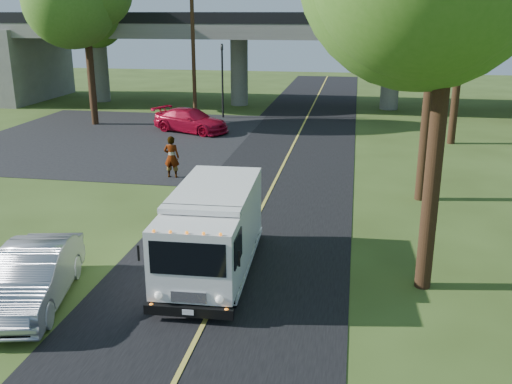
% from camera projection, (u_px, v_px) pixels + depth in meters
% --- Properties ---
extents(ground, '(120.00, 120.00, 0.00)m').
position_uv_depth(ground, '(222.00, 287.00, 15.91)').
color(ground, '#364A1A').
rests_on(ground, ground).
extents(road, '(7.00, 90.00, 0.02)m').
position_uv_depth(road, '(273.00, 184.00, 25.29)').
color(road, black).
rests_on(road, ground).
extents(parking_lot, '(16.00, 18.00, 0.01)m').
position_uv_depth(parking_lot, '(113.00, 138.00, 34.61)').
color(parking_lot, black).
rests_on(parking_lot, ground).
extents(lane_line, '(0.12, 90.00, 0.01)m').
position_uv_depth(lane_line, '(273.00, 184.00, 25.29)').
color(lane_line, gold).
rests_on(lane_line, road).
extents(overpass, '(54.00, 10.00, 7.30)m').
position_uv_depth(overpass, '(314.00, 49.00, 44.58)').
color(overpass, slate).
rests_on(overpass, ground).
extents(traffic_signal, '(0.18, 0.22, 5.20)m').
position_uv_depth(traffic_signal, '(222.00, 73.00, 40.34)').
color(traffic_signal, black).
rests_on(traffic_signal, ground).
extents(utility_pole, '(1.60, 0.26, 9.00)m').
position_uv_depth(utility_pole, '(193.00, 54.00, 38.28)').
color(utility_pole, '#472D19').
rests_on(utility_pole, ground).
extents(tree_left_lot, '(5.60, 5.50, 10.50)m').
position_uv_depth(tree_left_lot, '(87.00, 2.00, 36.28)').
color(tree_left_lot, '#382314').
rests_on(tree_left_lot, ground).
extents(tree_left_far, '(5.26, 5.16, 9.89)m').
position_uv_depth(tree_left_far, '(86.00, 10.00, 42.54)').
color(tree_left_far, '#382314').
rests_on(tree_left_far, ground).
extents(step_van, '(2.42, 6.06, 2.51)m').
position_uv_depth(step_van, '(212.00, 229.00, 16.37)').
color(step_van, white).
rests_on(step_van, ground).
extents(red_sedan, '(5.49, 3.78, 1.48)m').
position_uv_depth(red_sedan, '(191.00, 120.00, 36.17)').
color(red_sedan, '#A80A26').
rests_on(red_sedan, ground).
extents(silver_sedan, '(2.60, 4.85, 1.52)m').
position_uv_depth(silver_sedan, '(33.00, 277.00, 14.82)').
color(silver_sedan, '#94969D').
rests_on(silver_sedan, ground).
extents(pedestrian, '(0.72, 0.49, 1.95)m').
position_uv_depth(pedestrian, '(172.00, 157.00, 26.11)').
color(pedestrian, gray).
rests_on(pedestrian, ground).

